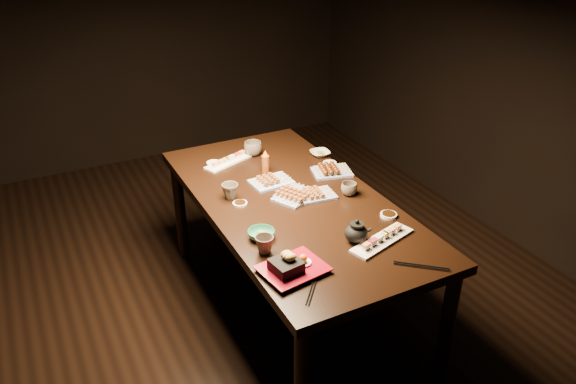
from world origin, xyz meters
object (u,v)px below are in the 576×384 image
object	(u,v)px
edamame_bowl_cream	(320,153)
tempura_tray	(293,262)
teapot	(356,231)
teacup_near_left	(264,244)
teacup_far_left	(230,191)
sushi_platter_far	(229,159)
yakitori_plate_left	(271,179)
yakitori_plate_center	(295,193)
edamame_bowl_green	(261,234)
teacup_far_right	(253,148)
dining_table	(292,257)
teacup_mid_right	(349,189)
condiment_bottle	(265,161)
sushi_platter_near	(382,238)
yakitori_plate_right	(316,192)

from	to	relation	value
edamame_bowl_cream	tempura_tray	bearing A→B (deg)	-125.42
teapot	teacup_near_left	bearing A→B (deg)	-176.50
edamame_bowl_cream	teapot	xyz separation A→B (m)	(-0.33, -0.91, 0.04)
teacup_far_left	sushi_platter_far	bearing A→B (deg)	69.07
yakitori_plate_left	teapot	size ratio (longest dim) A/B	1.70
yakitori_plate_center	teapot	size ratio (longest dim) A/B	1.71
tempura_tray	edamame_bowl_cream	bearing A→B (deg)	46.08
sushi_platter_far	teapot	size ratio (longest dim) A/B	2.51
tempura_tray	teapot	xyz separation A→B (m)	(0.37, 0.08, 0.01)
edamame_bowl_green	teacup_far_right	xyz separation A→B (m)	(0.35, 0.88, 0.02)
yakitori_plate_center	tempura_tray	xyz separation A→B (m)	(-0.32, -0.58, 0.02)
dining_table	teacup_near_left	size ratio (longest dim) A/B	20.64
teacup_mid_right	condiment_bottle	size ratio (longest dim) A/B	0.65
edamame_bowl_green	teacup_mid_right	xyz separation A→B (m)	(0.60, 0.18, 0.01)
edamame_bowl_green	edamame_bowl_cream	xyz separation A→B (m)	(0.72, 0.69, -0.01)
tempura_tray	teacup_mid_right	xyz separation A→B (m)	(0.59, 0.48, -0.02)
tempura_tray	teacup_far_right	world-z (taller)	tempura_tray
teacup_far_left	teacup_far_right	size ratio (longest dim) A/B	0.81
dining_table	teapot	xyz separation A→B (m)	(0.08, -0.49, 0.43)
dining_table	edamame_bowl_green	bearing A→B (deg)	-131.66
yakitori_plate_center	teacup_near_left	xyz separation A→B (m)	(-0.36, -0.39, 0.01)
edamame_bowl_green	teacup_mid_right	distance (m)	0.63
dining_table	tempura_tray	distance (m)	0.77
yakitori_plate_left	teacup_near_left	bearing A→B (deg)	-121.43
dining_table	sushi_platter_near	distance (m)	0.71
sushi_platter_far	teacup_far_right	size ratio (longest dim) A/B	3.01
sushi_platter_near	yakitori_plate_center	size ratio (longest dim) A/B	1.59
edamame_bowl_green	teacup_far_right	distance (m)	0.95
yakitori_plate_center	sushi_platter_far	bearing A→B (deg)	78.30
teacup_far_left	condiment_bottle	bearing A→B (deg)	34.15
teacup_near_left	teacup_mid_right	size ratio (longest dim) A/B	1.00
teacup_mid_right	dining_table	bearing A→B (deg)	162.67
yakitori_plate_center	tempura_tray	distance (m)	0.67
dining_table	teapot	distance (m)	0.66
dining_table	yakitori_plate_left	xyz separation A→B (m)	(-0.02, 0.22, 0.40)
tempura_tray	yakitori_plate_left	bearing A→B (deg)	62.34
yakitori_plate_left	yakitori_plate_center	bearing A→B (deg)	-81.38
yakitori_plate_right	teacup_far_right	size ratio (longest dim) A/B	1.77
yakitori_plate_center	yakitori_plate_left	world-z (taller)	same
yakitori_plate_center	sushi_platter_near	bearing A→B (deg)	-100.85
sushi_platter_far	teacup_mid_right	bearing A→B (deg)	100.38
sushi_platter_far	teacup_mid_right	world-z (taller)	teacup_mid_right
teacup_far_right	yakitori_plate_center	bearing A→B (deg)	-92.10
sushi_platter_far	edamame_bowl_cream	distance (m)	0.56
dining_table	edamame_bowl_green	distance (m)	0.57
yakitori_plate_left	teacup_far_right	size ratio (longest dim) A/B	2.03
sushi_platter_far	tempura_tray	bearing A→B (deg)	60.01
teacup_far_left	condiment_bottle	xyz separation A→B (m)	(0.30, 0.21, 0.03)
yakitori_plate_right	tempura_tray	bearing A→B (deg)	-122.01
dining_table	teacup_far_left	world-z (taller)	teacup_far_left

